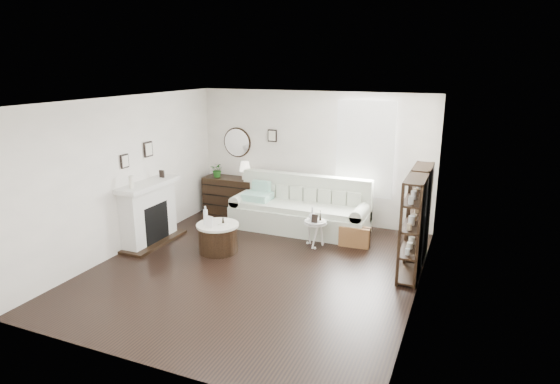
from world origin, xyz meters
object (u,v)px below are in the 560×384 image
at_px(sofa, 301,212).
at_px(dresser, 231,195).
at_px(pedestal_table, 315,223).
at_px(drum_table, 218,238).

xyz_separation_m(sofa, dresser, (-1.78, 0.39, 0.05)).
height_order(sofa, pedestal_table, sofa).
bearing_deg(dresser, drum_table, -67.64).
height_order(dresser, pedestal_table, dresser).
height_order(sofa, drum_table, sofa).
bearing_deg(drum_table, sofa, 61.09).
height_order(dresser, drum_table, dresser).
bearing_deg(dresser, sofa, -12.23).
xyz_separation_m(dresser, drum_table, (0.85, -2.07, -0.14)).
bearing_deg(sofa, dresser, 167.77).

